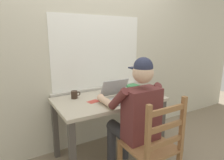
% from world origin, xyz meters
% --- Properties ---
extents(ground_plane, '(8.00, 8.00, 0.00)m').
position_xyz_m(ground_plane, '(0.00, 0.00, 0.00)').
color(ground_plane, gray).
extents(back_wall, '(6.00, 0.08, 2.60)m').
position_xyz_m(back_wall, '(0.00, 0.43, 1.30)').
color(back_wall, beige).
rests_on(back_wall, ground).
extents(desk, '(1.21, 0.71, 0.74)m').
position_xyz_m(desk, '(0.00, 0.00, 0.63)').
color(desk, '#BCB29E').
rests_on(desk, ground).
extents(seated_person, '(0.50, 0.60, 1.26)m').
position_xyz_m(seated_person, '(0.05, -0.43, 0.69)').
color(seated_person, brown).
rests_on(seated_person, ground).
extents(wooden_chair, '(0.42, 0.42, 0.95)m').
position_xyz_m(wooden_chair, '(0.05, -0.71, 0.47)').
color(wooden_chair, olive).
rests_on(wooden_chair, ground).
extents(laptop, '(0.33, 0.33, 0.22)m').
position_xyz_m(laptop, '(0.07, -0.11, 0.79)').
color(laptop, '#ADAFB2').
rests_on(laptop, desk).
extents(computer_mouse, '(0.06, 0.10, 0.03)m').
position_xyz_m(computer_mouse, '(0.37, -0.20, 0.76)').
color(computer_mouse, black).
rests_on(computer_mouse, desk).
extents(coffee_mug_white, '(0.11, 0.07, 0.09)m').
position_xyz_m(coffee_mug_white, '(0.13, 0.22, 0.78)').
color(coffee_mug_white, silver).
rests_on(coffee_mug_white, desk).
extents(coffee_mug_dark, '(0.11, 0.07, 0.09)m').
position_xyz_m(coffee_mug_dark, '(-0.34, 0.18, 0.78)').
color(coffee_mug_dark, '#38281E').
rests_on(coffee_mug_dark, desk).
extents(book_stack_main, '(0.21, 0.16, 0.10)m').
position_xyz_m(book_stack_main, '(0.36, 0.04, 0.79)').
color(book_stack_main, '#2D5B9E').
rests_on(book_stack_main, desk).
extents(paper_pile_near_laptop, '(0.22, 0.20, 0.00)m').
position_xyz_m(paper_pile_near_laptop, '(0.25, 0.10, 0.74)').
color(paper_pile_near_laptop, white).
rests_on(paper_pile_near_laptop, desk).
extents(landscape_photo_print, '(0.15, 0.12, 0.00)m').
position_xyz_m(landscape_photo_print, '(-0.20, -0.02, 0.74)').
color(landscape_photo_print, '#C63D33').
rests_on(landscape_photo_print, desk).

